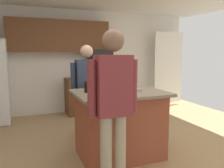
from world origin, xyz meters
TOP-DOWN VIEW (x-y plane):
  - floor at (0.00, 0.00)m, footprint 7.04×7.04m
  - back_wall at (0.00, 2.80)m, footprint 6.40×0.10m
  - french_door_window_panel at (2.60, 2.40)m, footprint 0.90×0.06m
  - cabinet_run_upper at (-0.40, 2.60)m, footprint 2.40×0.38m
  - cabinet_run_lower at (0.60, 2.48)m, footprint 1.80×0.63m
  - microwave_over_range at (0.60, 2.50)m, footprint 0.56×0.40m
  - kitchen_island at (0.01, -0.07)m, footprint 1.30×0.98m
  - person_guest_right at (-0.25, 0.73)m, footprint 0.57×0.22m
  - person_guest_left at (-0.40, -0.84)m, footprint 0.57×0.24m
  - glass_pilsner at (-0.28, -0.32)m, footprint 0.07×0.07m
  - glass_dark_ale at (-0.45, 0.03)m, footprint 0.08×0.08m
  - mug_blue_stoneware at (-0.20, -0.02)m, footprint 0.12×0.08m
  - glass_short_whisky at (0.32, 0.15)m, footprint 0.07×0.07m
  - serving_tray at (0.10, -0.06)m, footprint 0.44×0.30m

SIDE VIEW (x-z plane):
  - floor at x=0.00m, z-range 0.00..0.00m
  - cabinet_run_lower at x=0.60m, z-range 0.00..0.90m
  - kitchen_island at x=0.01m, z-range 0.01..0.98m
  - person_guest_right at x=-0.25m, z-range 0.13..1.80m
  - serving_tray at x=0.10m, z-range 0.98..1.02m
  - mug_blue_stoneware at x=-0.20m, z-range 0.98..1.07m
  - person_guest_left at x=-0.40m, z-range 0.15..1.93m
  - glass_pilsner at x=-0.28m, z-range 0.98..1.13m
  - glass_dark_ale at x=-0.45m, z-range 0.98..1.14m
  - glass_short_whisky at x=0.32m, z-range 0.98..1.15m
  - french_door_window_panel at x=2.60m, z-range 0.10..2.10m
  - back_wall at x=0.00m, z-range 0.00..2.60m
  - microwave_over_range at x=0.60m, z-range 1.29..1.61m
  - cabinet_run_upper at x=-0.40m, z-range 1.55..2.30m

